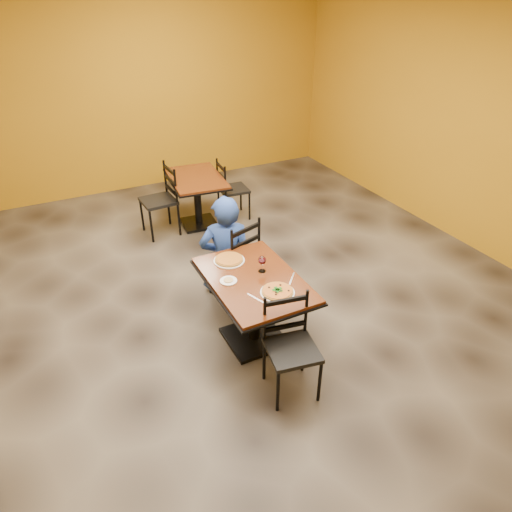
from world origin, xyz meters
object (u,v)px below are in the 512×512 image
chair_second_left (158,201)px  pizza_far (229,259)px  table_second (197,190)px  chair_second_right (233,190)px  side_plate (228,281)px  chair_main_far (234,257)px  pizza_main (277,291)px  plate_main (277,293)px  wine_glass (262,263)px  chair_main_near (292,351)px  diner (226,245)px  plate_far (229,260)px  table_main (254,295)px

chair_second_left → pizza_far: bearing=-1.3°
table_second → chair_second_right: bearing=0.0°
table_second → side_plate: bearing=-103.9°
chair_second_left → chair_main_far: bearing=6.9°
pizza_main → plate_main: bearing=0.0°
chair_second_right → plate_main: bearing=167.5°
chair_main_far → side_plate: chair_main_far is taller
chair_main_far → chair_second_right: (0.82, 1.82, -0.04)m
plate_main → table_second: bearing=83.7°
wine_glass → chair_second_left: bearing=96.4°
chair_main_near → diner: 1.68m
wine_glass → plate_far: bearing=123.3°
side_plate → table_second: bearing=76.1°
table_second → side_plate: side_plate is taller
chair_main_far → pizza_far: (-0.24, -0.44, 0.28)m
table_second → chair_second_left: chair_second_left is taller
wine_glass → side_plate: bearing=-178.4°
chair_second_right → wine_glass: size_ratio=4.98×
pizza_main → side_plate: (-0.32, 0.36, -0.02)m
chair_second_left → side_plate: chair_second_left is taller
table_main → chair_main_far: 0.84m
table_main → plate_far: bearing=102.4°
table_second → side_plate: 2.67m
diner → pizza_main: diner is taller
pizza_main → wine_glass: wine_glass is taller
chair_main_far → chair_second_right: size_ratio=1.09×
chair_main_far → table_main: bearing=60.6°
chair_main_far → side_plate: (-0.39, -0.76, 0.27)m
chair_second_right → side_plate: chair_second_right is taller
chair_second_left → plate_far: (0.08, -2.26, 0.26)m
table_main → diner: diner is taller
chair_main_near → wine_glass: (0.13, 0.81, 0.38)m
side_plate → chair_main_far: bearing=62.8°
table_second → chair_second_right: (0.57, 0.00, -0.10)m
chair_second_left → pizza_far: (0.08, -2.26, 0.28)m
chair_main_near → side_plate: (-0.23, 0.80, 0.30)m
table_main → pizza_far: 0.45m
table_main → chair_second_right: (0.98, 2.64, -0.11)m
chair_second_left → wine_glass: (0.29, -2.57, 0.35)m
table_main → chair_main_near: size_ratio=1.34×
plate_main → side_plate: (-0.32, 0.36, 0.00)m
table_main → plate_main: size_ratio=3.97×
chair_second_left → side_plate: (-0.07, -2.58, 0.26)m
chair_second_left → wine_glass: size_ratio=5.49×
table_main → plate_far: plate_far is taller
diner → side_plate: bearing=88.0°
chair_main_far → diner: 0.16m
pizza_main → plate_far: bearing=103.5°
chair_second_left → pizza_far: size_ratio=3.53×
chair_main_far → pizza_far: size_ratio=3.48×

